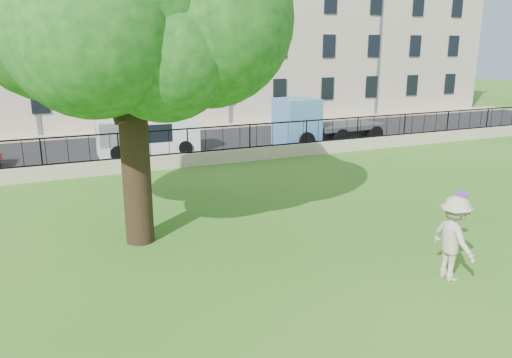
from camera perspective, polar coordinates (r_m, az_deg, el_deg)
name	(u,v)px	position (r m, az deg, el deg)	size (l,w,h in m)	color
ground	(329,276)	(12.11, 8.38, -10.90)	(120.00, 120.00, 0.00)	#2B6618
retaining_wall	(188,160)	(22.54, -7.75, 2.20)	(50.00, 0.40, 0.60)	tan
iron_railing	(188,141)	(22.37, -7.83, 4.32)	(50.00, 0.05, 1.13)	black
street	(164,147)	(27.06, -10.47, 3.60)	(60.00, 9.00, 0.01)	black
sidewalk	(145,131)	(32.06, -12.62, 5.36)	(60.00, 1.40, 0.12)	tan
building_row	(122,20)	(37.25, -15.02, 17.12)	(56.40, 10.40, 13.80)	#B5A990
man	(454,239)	(12.31, 21.65, -6.34)	(1.29, 0.74, 2.00)	#B9B296
frisbee	(462,194)	(13.35, 22.49, -1.61)	(0.27, 0.27, 0.03)	purple
white_van	(148,134)	(25.41, -12.25, 5.09)	(4.82, 1.88, 2.02)	silver
blue_truck	(328,120)	(28.01, 8.24, 6.70)	(6.03, 2.14, 2.53)	#4F81B9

